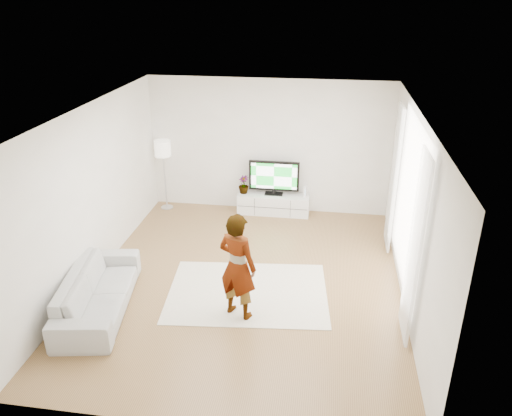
# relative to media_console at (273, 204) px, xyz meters

# --- Properties ---
(floor) EXTENTS (6.00, 6.00, 0.00)m
(floor) POSITION_rel_media_console_xyz_m (-0.14, -2.76, -0.21)
(floor) COLOR olive
(floor) RESTS_ON ground
(ceiling) EXTENTS (6.00, 6.00, 0.00)m
(ceiling) POSITION_rel_media_console_xyz_m (-0.14, -2.76, 2.59)
(ceiling) COLOR white
(ceiling) RESTS_ON wall_back
(wall_left) EXTENTS (0.02, 6.00, 2.80)m
(wall_left) POSITION_rel_media_console_xyz_m (-2.64, -2.76, 1.19)
(wall_left) COLOR white
(wall_left) RESTS_ON floor
(wall_right) EXTENTS (0.02, 6.00, 2.80)m
(wall_right) POSITION_rel_media_console_xyz_m (2.36, -2.76, 1.19)
(wall_right) COLOR white
(wall_right) RESTS_ON floor
(wall_back) EXTENTS (5.00, 0.02, 2.80)m
(wall_back) POSITION_rel_media_console_xyz_m (-0.14, 0.24, 1.19)
(wall_back) COLOR white
(wall_back) RESTS_ON floor
(wall_front) EXTENTS (5.00, 0.02, 2.80)m
(wall_front) POSITION_rel_media_console_xyz_m (-0.14, -5.76, 1.19)
(wall_front) COLOR white
(wall_front) RESTS_ON floor
(window) EXTENTS (0.01, 2.60, 2.50)m
(window) POSITION_rel_media_console_xyz_m (2.34, -2.46, 1.24)
(window) COLOR white
(window) RESTS_ON wall_right
(curtain_near) EXTENTS (0.04, 0.70, 2.60)m
(curtain_near) POSITION_rel_media_console_xyz_m (2.26, -3.76, 1.14)
(curtain_near) COLOR white
(curtain_near) RESTS_ON floor
(curtain_far) EXTENTS (0.04, 0.70, 2.60)m
(curtain_far) POSITION_rel_media_console_xyz_m (2.26, -1.16, 1.14)
(curtain_far) COLOR white
(curtain_far) RESTS_ON floor
(media_console) EXTENTS (1.51, 0.43, 0.42)m
(media_console) POSITION_rel_media_console_xyz_m (0.00, 0.00, 0.00)
(media_console) COLOR white
(media_console) RESTS_ON floor
(television) EXTENTS (1.05, 0.21, 0.73)m
(television) POSITION_rel_media_console_xyz_m (-0.00, 0.03, 0.61)
(television) COLOR black
(television) RESTS_ON media_console
(game_console) EXTENTS (0.06, 0.16, 0.21)m
(game_console) POSITION_rel_media_console_xyz_m (0.66, -0.00, 0.32)
(game_console) COLOR white
(game_console) RESTS_ON media_console
(potted_plant) EXTENTS (0.28, 0.28, 0.38)m
(potted_plant) POSITION_rel_media_console_xyz_m (-0.64, 0.00, 0.40)
(potted_plant) COLOR #3F7238
(potted_plant) RESTS_ON media_console
(rug) EXTENTS (2.66, 2.04, 0.01)m
(rug) POSITION_rel_media_console_xyz_m (-0.05, -3.07, -0.21)
(rug) COLOR beige
(rug) RESTS_ON floor
(player) EXTENTS (0.70, 0.59, 1.63)m
(player) POSITION_rel_media_console_xyz_m (-0.09, -3.65, 0.61)
(player) COLOR #334772
(player) RESTS_ON rug
(sofa) EXTENTS (1.19, 2.26, 0.63)m
(sofa) POSITION_rel_media_console_xyz_m (-2.18, -3.82, 0.10)
(sofa) COLOR #AAA9A5
(sofa) RESTS_ON floor
(floor_lamp) EXTENTS (0.34, 0.34, 1.52)m
(floor_lamp) POSITION_rel_media_console_xyz_m (-2.34, -0.06, 1.07)
(floor_lamp) COLOR silver
(floor_lamp) RESTS_ON floor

